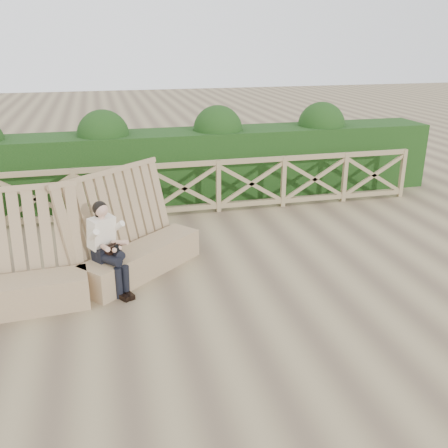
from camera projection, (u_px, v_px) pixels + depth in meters
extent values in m
plane|color=brown|center=(227.00, 292.00, 7.17)|extent=(60.00, 60.00, 0.00)
cube|color=#967556|center=(6.00, 297.00, 6.57)|extent=(2.14, 0.64, 0.45)
cube|color=#967556|center=(1.00, 249.00, 6.61)|extent=(2.13, 0.59, 1.57)
cube|color=#967556|center=(142.00, 260.00, 7.68)|extent=(1.93, 1.74, 0.45)
cube|color=#967556|center=(127.00, 221.00, 7.62)|extent=(1.90, 1.70, 1.57)
cube|color=black|center=(105.00, 253.00, 7.13)|extent=(0.40, 0.38, 0.20)
cube|color=#F0E1C5|center=(101.00, 232.00, 7.05)|extent=(0.44, 0.42, 0.47)
sphere|color=tan|center=(101.00, 210.00, 6.90)|extent=(0.26, 0.26, 0.19)
sphere|color=black|center=(100.00, 208.00, 6.91)|extent=(0.29, 0.29, 0.21)
cylinder|color=black|center=(109.00, 259.00, 6.96)|extent=(0.35, 0.42, 0.13)
cylinder|color=black|center=(116.00, 252.00, 7.05)|extent=(0.35, 0.42, 0.15)
cylinder|color=black|center=(119.00, 283.00, 6.94)|extent=(0.15, 0.15, 0.45)
cylinder|color=black|center=(126.00, 281.00, 7.01)|extent=(0.15, 0.15, 0.45)
cube|color=black|center=(123.00, 297.00, 6.96)|extent=(0.19, 0.22, 0.07)
cube|color=black|center=(129.00, 295.00, 7.01)|extent=(0.19, 0.22, 0.07)
cube|color=black|center=(113.00, 249.00, 7.01)|extent=(0.25, 0.23, 0.14)
cube|color=black|center=(118.00, 249.00, 6.89)|extent=(0.10, 0.10, 0.11)
cube|color=#88744F|center=(183.00, 165.00, 9.97)|extent=(10.10, 0.07, 0.10)
cube|color=#88744F|center=(185.00, 208.00, 10.30)|extent=(10.10, 0.07, 0.10)
cube|color=black|center=(175.00, 165.00, 11.17)|extent=(12.00, 1.20, 1.50)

